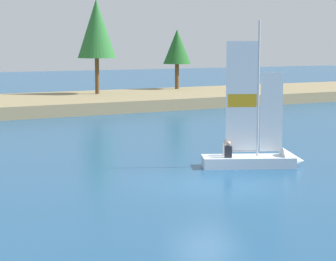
% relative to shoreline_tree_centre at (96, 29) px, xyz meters
% --- Properties ---
extents(ground_plane, '(200.00, 200.00, 0.00)m').
position_rel_shoreline_tree_centre_xyz_m(ground_plane, '(-9.45, -31.41, -6.28)').
color(ground_plane, navy).
extents(shoreline_tree_centre, '(3.17, 3.17, 7.87)m').
position_rel_shoreline_tree_centre_xyz_m(shoreline_tree_centre, '(0.00, 0.00, 0.00)').
color(shoreline_tree_centre, brown).
rests_on(shoreline_tree_centre, shore_bank).
extents(shoreline_tree_midright, '(2.56, 2.56, 5.52)m').
position_rel_shoreline_tree_centre_xyz_m(shoreline_tree_midright, '(8.93, 2.00, -1.52)').
color(shoreline_tree_midright, brown).
rests_on(shoreline_tree_midright, shore_bank).
extents(sailboat, '(4.32, 2.95, 6.28)m').
position_rel_shoreline_tree_centre_xyz_m(sailboat, '(-5.46, -29.44, -5.84)').
color(sailboat, silver).
rests_on(sailboat, ground).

